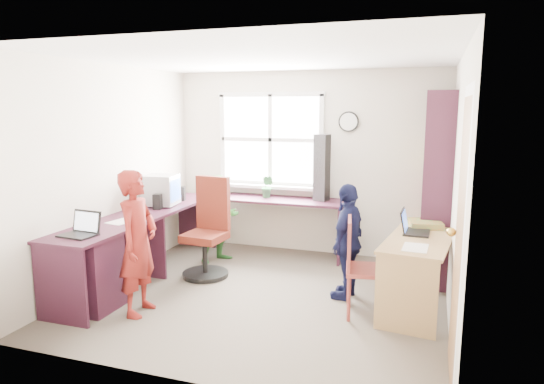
# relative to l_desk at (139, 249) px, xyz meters

# --- Properties ---
(room) EXTENTS (3.64, 3.44, 2.44)m
(room) POSITION_rel_l_desk_xyz_m (1.32, 0.38, 0.76)
(room) COLOR #4C443B
(room) RESTS_ON ground
(l_desk) EXTENTS (2.38, 2.95, 0.75)m
(l_desk) POSITION_rel_l_desk_xyz_m (0.00, 0.00, 0.00)
(l_desk) COLOR #3A1727
(l_desk) RESTS_ON ground
(right_desk) EXTENTS (0.72, 1.29, 0.71)m
(right_desk) POSITION_rel_l_desk_xyz_m (2.82, 0.42, 0.06)
(right_desk) COLOR #A28051
(right_desk) RESTS_ON ground
(bookshelf) EXTENTS (0.30, 1.02, 2.10)m
(bookshelf) POSITION_rel_l_desk_xyz_m (2.96, 1.47, 0.55)
(bookshelf) COLOR #3A1727
(bookshelf) RESTS_ON ground
(swivel_chair) EXTENTS (0.57, 0.57, 1.14)m
(swivel_chair) POSITION_rel_l_desk_xyz_m (0.48, 0.69, 0.03)
(swivel_chair) COLOR black
(swivel_chair) RESTS_ON ground
(wooden_chair) EXTENTS (0.46, 0.46, 0.92)m
(wooden_chair) POSITION_rel_l_desk_xyz_m (2.31, 0.12, 0.04)
(wooden_chair) COLOR brown
(wooden_chair) RESTS_ON ground
(crt_monitor) EXTENTS (0.42, 0.38, 0.37)m
(crt_monitor) POSITION_rel_l_desk_xyz_m (-0.22, 0.84, 0.48)
(crt_monitor) COLOR #A8A8AC
(crt_monitor) RESTS_ON l_desk
(laptop_left) EXTENTS (0.34, 0.29, 0.22)m
(laptop_left) POSITION_rel_l_desk_xyz_m (-0.19, -0.62, 0.35)
(laptop_left) COLOR black
(laptop_left) RESTS_ON l_desk
(laptop_right) EXTENTS (0.29, 0.34, 0.23)m
(laptop_right) POSITION_rel_l_desk_xyz_m (2.73, 0.61, 0.30)
(laptop_right) COLOR black
(laptop_right) RESTS_ON right_desk
(speaker_a) EXTENTS (0.10, 0.10, 0.18)m
(speaker_a) POSITION_rel_l_desk_xyz_m (-0.14, 0.63, 0.38)
(speaker_a) COLOR black
(speaker_a) RESTS_ON l_desk
(speaker_b) EXTENTS (0.11, 0.11, 0.18)m
(speaker_b) POSITION_rel_l_desk_xyz_m (-0.14, 1.19, 0.39)
(speaker_b) COLOR black
(speaker_b) RESTS_ON l_desk
(cd_tower) EXTENTS (0.20, 0.19, 0.85)m
(cd_tower) POSITION_rel_l_desk_xyz_m (1.56, 1.77, 0.72)
(cd_tower) COLOR black
(cd_tower) RESTS_ON l_desk
(game_box) EXTENTS (0.37, 0.37, 0.06)m
(game_box) POSITION_rel_l_desk_xyz_m (2.86, 0.91, 0.28)
(game_box) COLOR red
(game_box) RESTS_ON right_desk
(paper_a) EXTENTS (0.26, 0.34, 0.00)m
(paper_a) POSITION_rel_l_desk_xyz_m (-0.16, -0.04, 0.30)
(paper_a) COLOR beige
(paper_a) RESTS_ON l_desk
(paper_b) EXTENTS (0.23, 0.31, 0.00)m
(paper_b) POSITION_rel_l_desk_xyz_m (2.79, 0.08, 0.25)
(paper_b) COLOR beige
(paper_b) RESTS_ON right_desk
(potted_plant) EXTENTS (0.20, 0.18, 0.30)m
(potted_plant) POSITION_rel_l_desk_xyz_m (0.85, 1.71, 0.44)
(potted_plant) COLOR #30783E
(potted_plant) RESTS_ON l_desk
(person_red) EXTENTS (0.36, 0.52, 1.37)m
(person_red) POSITION_rel_l_desk_xyz_m (0.33, -0.49, 0.23)
(person_red) COLOR maroon
(person_red) RESTS_ON ground
(person_green) EXTENTS (0.63, 0.67, 1.10)m
(person_green) POSITION_rel_l_desk_xyz_m (0.40, 1.20, 0.09)
(person_green) COLOR #317C33
(person_green) RESTS_ON ground
(person_navy) EXTENTS (0.41, 0.73, 1.18)m
(person_navy) POSITION_rel_l_desk_xyz_m (2.12, 0.51, 0.14)
(person_navy) COLOR #121539
(person_navy) RESTS_ON ground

